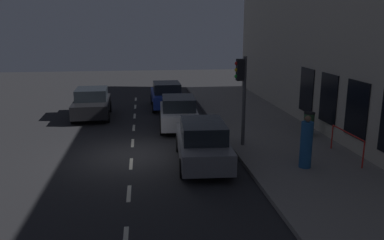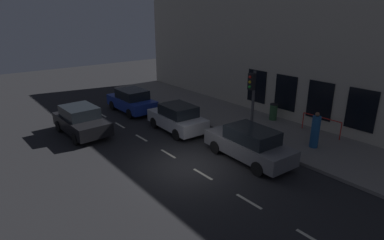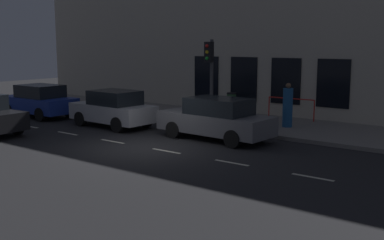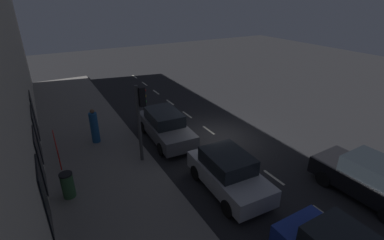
% 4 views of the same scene
% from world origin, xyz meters
% --- Properties ---
extents(ground_plane, '(60.00, 60.00, 0.00)m').
position_xyz_m(ground_plane, '(0.00, 0.00, 0.00)').
color(ground_plane, '#232326').
extents(sidewalk, '(4.50, 32.00, 0.15)m').
position_xyz_m(sidewalk, '(6.25, 0.00, 0.07)').
color(sidewalk, gray).
rests_on(sidewalk, ground).
extents(building_facade, '(0.65, 32.00, 8.86)m').
position_xyz_m(building_facade, '(8.80, -0.00, 4.42)').
color(building_facade, beige).
rests_on(building_facade, ground).
extents(lane_centre_line, '(0.12, 27.20, 0.01)m').
position_xyz_m(lane_centre_line, '(0.00, -1.00, 0.00)').
color(lane_centre_line, beige).
rests_on(lane_centre_line, ground).
extents(traffic_light, '(0.49, 0.32, 3.58)m').
position_xyz_m(traffic_light, '(4.38, 0.31, 2.61)').
color(traffic_light, '#424244').
rests_on(traffic_light, sidewalk).
extents(parked_car_0, '(2.07, 4.08, 1.58)m').
position_xyz_m(parked_car_0, '(-2.28, 6.82, 0.79)').
color(parked_car_0, black).
rests_on(parked_car_0, ground).
extents(parked_car_1, '(1.96, 4.51, 1.58)m').
position_xyz_m(parked_car_1, '(2.59, -1.24, 0.79)').
color(parked_car_1, slate).
rests_on(parked_car_1, ground).
extents(parked_car_2, '(1.95, 3.94, 1.58)m').
position_xyz_m(parked_car_2, '(2.19, 3.85, 0.79)').
color(parked_car_2, '#B7B7BC').
rests_on(parked_car_2, ground).
extents(parked_car_3, '(1.91, 4.05, 1.58)m').
position_xyz_m(parked_car_3, '(1.93, 8.79, 0.79)').
color(parked_car_3, '#1E389E').
rests_on(parked_car_3, ground).
extents(pedestrian_0, '(0.44, 0.44, 1.82)m').
position_xyz_m(pedestrian_0, '(5.96, -2.50, 0.98)').
color(pedestrian_0, '#1E5189').
rests_on(pedestrian_0, sidewalk).
extents(trash_bin, '(0.48, 0.48, 1.02)m').
position_xyz_m(trash_bin, '(7.79, 1.41, 0.66)').
color(trash_bin, '#2D5633').
rests_on(trash_bin, sidewalk).
extents(red_railing, '(0.05, 2.28, 0.97)m').
position_xyz_m(red_railing, '(7.86, -1.74, 0.88)').
color(red_railing, red).
rests_on(red_railing, sidewalk).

